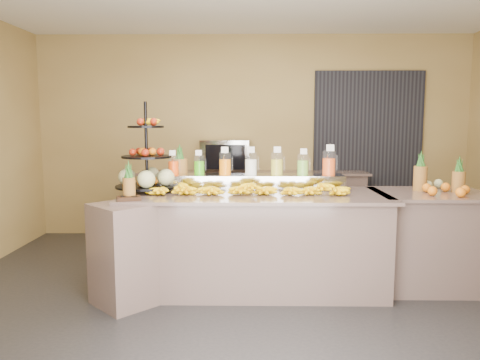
{
  "coord_description": "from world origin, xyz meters",
  "views": [
    {
      "loc": [
        -0.09,
        -4.09,
        1.61
      ],
      "look_at": [
        -0.15,
        0.3,
        1.06
      ],
      "focal_mm": 35.0,
      "sensor_mm": 36.0,
      "label": 1
    }
  ],
  "objects_px": {
    "banana_heap": "(250,188)",
    "right_fruit_pile": "(441,185)",
    "pitcher_tray": "(251,182)",
    "fruit_stand": "(151,169)",
    "oven_warmer": "(226,156)",
    "condiment_caddy": "(129,198)"
  },
  "relations": [
    {
      "from": "banana_heap",
      "to": "fruit_stand",
      "type": "xyz_separation_m",
      "value": [
        -0.97,
        0.18,
        0.16
      ]
    },
    {
      "from": "banana_heap",
      "to": "right_fruit_pile",
      "type": "relative_size",
      "value": 4.08
    },
    {
      "from": "pitcher_tray",
      "to": "fruit_stand",
      "type": "relative_size",
      "value": 2.12
    },
    {
      "from": "pitcher_tray",
      "to": "fruit_stand",
      "type": "xyz_separation_m",
      "value": [
        -0.98,
        -0.13,
        0.15
      ]
    },
    {
      "from": "fruit_stand",
      "to": "oven_warmer",
      "type": "distance_m",
      "value": 1.91
    },
    {
      "from": "right_fruit_pile",
      "to": "fruit_stand",
      "type": "bearing_deg",
      "value": 178.48
    },
    {
      "from": "banana_heap",
      "to": "oven_warmer",
      "type": "xyz_separation_m",
      "value": [
        -0.31,
        1.98,
        0.16
      ]
    },
    {
      "from": "pitcher_tray",
      "to": "right_fruit_pile",
      "type": "bearing_deg",
      "value": -6.36
    },
    {
      "from": "right_fruit_pile",
      "to": "banana_heap",
      "type": "bearing_deg",
      "value": -176.69
    },
    {
      "from": "pitcher_tray",
      "to": "oven_warmer",
      "type": "relative_size",
      "value": 2.85
    },
    {
      "from": "fruit_stand",
      "to": "oven_warmer",
      "type": "bearing_deg",
      "value": 71.66
    },
    {
      "from": "banana_heap",
      "to": "condiment_caddy",
      "type": "relative_size",
      "value": 9.26
    },
    {
      "from": "oven_warmer",
      "to": "pitcher_tray",
      "type": "bearing_deg",
      "value": -75.21
    },
    {
      "from": "condiment_caddy",
      "to": "oven_warmer",
      "type": "distance_m",
      "value": 2.45
    },
    {
      "from": "pitcher_tray",
      "to": "fruit_stand",
      "type": "distance_m",
      "value": 1.0
    },
    {
      "from": "banana_heap",
      "to": "right_fruit_pile",
      "type": "xyz_separation_m",
      "value": [
        1.83,
        0.11,
        0.02
      ]
    },
    {
      "from": "pitcher_tray",
      "to": "oven_warmer",
      "type": "distance_m",
      "value": 1.71
    },
    {
      "from": "pitcher_tray",
      "to": "banana_heap",
      "type": "bearing_deg",
      "value": -91.94
    },
    {
      "from": "fruit_stand",
      "to": "pitcher_tray",
      "type": "bearing_deg",
      "value": 9.19
    },
    {
      "from": "right_fruit_pile",
      "to": "oven_warmer",
      "type": "bearing_deg",
      "value": 138.91
    },
    {
      "from": "banana_heap",
      "to": "pitcher_tray",
      "type": "bearing_deg",
      "value": 88.06
    },
    {
      "from": "right_fruit_pile",
      "to": "pitcher_tray",
      "type": "bearing_deg",
      "value": 173.64
    }
  ]
}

